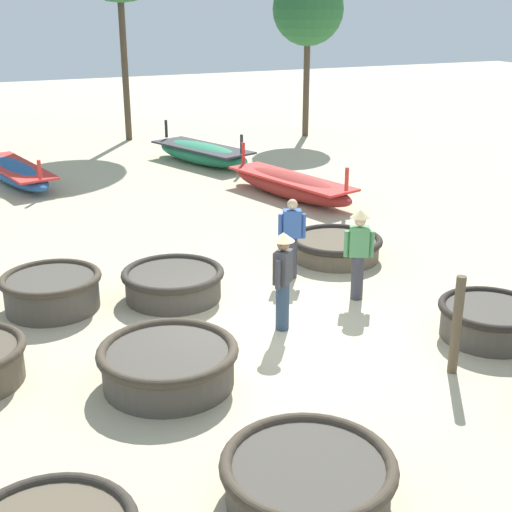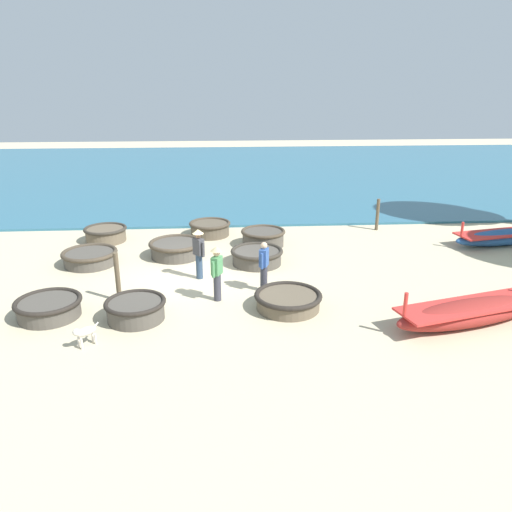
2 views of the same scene
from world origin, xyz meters
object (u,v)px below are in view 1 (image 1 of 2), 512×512
object	(u,v)px
coracle_center	(490,320)
coracle_nearest	(168,363)
coracle_weathered	(173,282)
fisherman_by_coracle	(359,248)
tree_center	(308,10)
coracle_far_right	(52,290)
long_boat_red_hull	(291,185)
mooring_post_inland	(457,325)
long_boat_green_hull	(15,172)
fisherman_hauling	(292,236)
long_boat_blue_hull	(202,153)
fisherman_crouching	(283,275)
coracle_far_left	(308,477)
coracle_beside_post	(336,246)

from	to	relation	value
coracle_center	coracle_nearest	distance (m)	5.16
coracle_weathered	fisherman_by_coracle	xyz separation A→B (m)	(3.02, -1.37, 0.66)
coracle_center	tree_center	size ratio (longest dim) A/B	0.27
coracle_weathered	coracle_center	bearing A→B (deg)	-40.80
coracle_far_right	tree_center	bearing A→B (deg)	47.85
long_boat_red_hull	mooring_post_inland	world-z (taller)	mooring_post_inland
fisherman_by_coracle	tree_center	world-z (taller)	tree_center
long_boat_green_hull	tree_center	bearing A→B (deg)	16.08
fisherman_hauling	tree_center	distance (m)	15.59
long_boat_blue_hull	fisherman_crouching	bearing A→B (deg)	-103.82
coracle_nearest	coracle_weathered	distance (m)	3.07
coracle_far_left	coracle_far_right	bearing A→B (deg)	105.43
coracle_weathered	fisherman_hauling	size ratio (longest dim) A/B	1.18
long_boat_green_hull	coracle_far_left	bearing A→B (deg)	-85.38
fisherman_crouching	fisherman_hauling	size ratio (longest dim) A/B	1.06
coracle_weathered	coracle_far_right	bearing A→B (deg)	169.41
coracle_nearest	coracle_beside_post	world-z (taller)	coracle_nearest
fisherman_by_coracle	fisherman_hauling	xyz separation A→B (m)	(-0.61, 1.42, -0.12)
coracle_far_left	tree_center	world-z (taller)	tree_center
mooring_post_inland	coracle_weathered	bearing A→B (deg)	124.10
coracle_center	fisherman_crouching	world-z (taller)	fisherman_crouching
coracle_weathered	fisherman_crouching	size ratio (longest dim) A/B	1.11
coracle_center	long_boat_red_hull	size ratio (longest dim) A/B	0.36
coracle_center	long_boat_red_hull	xyz separation A→B (m)	(0.87, 8.88, 0.04)
coracle_center	coracle_far_left	world-z (taller)	coracle_center
fisherman_crouching	mooring_post_inland	distance (m)	2.82
coracle_weathered	long_boat_blue_hull	size ratio (longest dim) A/B	0.43
long_boat_red_hull	fisherman_by_coracle	size ratio (longest dim) A/B	2.76
coracle_nearest	coracle_beside_post	size ratio (longest dim) A/B	1.03
coracle_far_right	mooring_post_inland	size ratio (longest dim) A/B	1.16
coracle_weathered	fisherman_crouching	xyz separation A→B (m)	(1.24, -1.96, 0.66)
long_boat_red_hull	tree_center	xyz separation A→B (m)	(4.62, 8.00, 4.34)
coracle_nearest	mooring_post_inland	xyz separation A→B (m)	(3.87, -1.34, 0.43)
coracle_far_right	fisherman_crouching	size ratio (longest dim) A/B	1.04
fisherman_crouching	tree_center	xyz separation A→B (m)	(8.39, 15.28, 3.73)
coracle_far_right	fisherman_hauling	bearing A→B (deg)	-4.32
mooring_post_inland	coracle_far_left	bearing A→B (deg)	-153.27
coracle_far_left	long_boat_red_hull	bearing A→B (deg)	64.43
coracle_beside_post	fisherman_by_coracle	xyz separation A→B (m)	(-0.71, -2.00, 0.70)
fisherman_hauling	coracle_nearest	bearing A→B (deg)	-138.92
coracle_far_right	long_boat_red_hull	xyz separation A→B (m)	(7.08, 4.92, -0.00)
long_boat_blue_hull	tree_center	distance (m)	7.56
fisherman_hauling	coracle_far_right	bearing A→B (deg)	175.68
coracle_nearest	coracle_far_left	distance (m)	3.03
coracle_nearest	long_boat_blue_hull	size ratio (longest dim) A/B	0.46
coracle_nearest	fisherman_hauling	bearing A→B (deg)	41.08
coracle_nearest	coracle_weathered	size ratio (longest dim) A/B	1.07
coracle_beside_post	fisherman_hauling	xyz separation A→B (m)	(-1.32, -0.58, 0.58)
long_boat_green_hull	mooring_post_inland	world-z (taller)	mooring_post_inland
coracle_far_right	long_boat_blue_hull	bearing A→B (deg)	57.38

